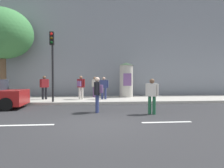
{
  "coord_description": "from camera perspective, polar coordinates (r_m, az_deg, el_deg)",
  "views": [
    {
      "loc": [
        -0.2,
        -6.91,
        1.57
      ],
      "look_at": [
        0.64,
        2.0,
        1.3
      ],
      "focal_mm": 32.54,
      "sensor_mm": 36.0,
      "label": 1
    }
  ],
  "objects": [
    {
      "name": "ground_plane",
      "position": [
        7.09,
        -3.7,
        -11.06
      ],
      "size": [
        80.0,
        80.0,
        0.0
      ],
      "primitive_type": "plane",
      "color": "#2B2B2D"
    },
    {
      "name": "sidewalk_curb",
      "position": [
        13.99,
        -4.53,
        -4.4
      ],
      "size": [
        36.0,
        4.0,
        0.15
      ],
      "primitive_type": "cube",
      "color": "#B2ADA3",
      "rests_on": "ground_plane"
    },
    {
      "name": "lane_markings",
      "position": [
        7.09,
        -3.7,
        -11.03
      ],
      "size": [
        25.8,
        0.16,
        0.01
      ],
      "color": "silver",
      "rests_on": "ground_plane"
    },
    {
      "name": "building_backdrop",
      "position": [
        19.11,
        -4.79,
        10.08
      ],
      "size": [
        36.0,
        5.0,
        8.69
      ],
      "primitive_type": "cube",
      "color": "gray",
      "rests_on": "ground_plane"
    },
    {
      "name": "traffic_light",
      "position": [
        12.45,
        -16.46,
        7.83
      ],
      "size": [
        0.24,
        0.45,
        4.08
      ],
      "color": "black",
      "rests_on": "sidewalk_curb"
    },
    {
      "name": "poster_column",
      "position": [
        15.17,
        4.02,
        1.27
      ],
      "size": [
        1.09,
        1.09,
        2.56
      ],
      "color": "#B2ADA3",
      "rests_on": "sidewalk_curb"
    },
    {
      "name": "street_tree",
      "position": [
        16.67,
        -28.41,
        12.29
      ],
      "size": [
        4.19,
        4.19,
        6.34
      ],
      "color": "brown",
      "rests_on": "sidewalk_curb"
    },
    {
      "name": "pedestrian_with_backpack",
      "position": [
        8.9,
        11.16,
        -2.72
      ],
      "size": [
        0.51,
        0.39,
        1.54
      ],
      "color": "#1E5938",
      "rests_on": "ground_plane"
    },
    {
      "name": "pedestrian_near_pole",
      "position": [
        9.2,
        -4.05,
        -2.04
      ],
      "size": [
        0.42,
        0.67,
        1.61
      ],
      "color": "navy",
      "rests_on": "ground_plane"
    },
    {
      "name": "pedestrian_tallest",
      "position": [
        14.14,
        -18.48,
        -0.44
      ],
      "size": [
        0.54,
        0.41,
        1.56
      ],
      "color": "black",
      "rests_on": "sidewalk_curb"
    },
    {
      "name": "pedestrian_in_light_jacket",
      "position": [
        13.45,
        -2.31,
        -0.68
      ],
      "size": [
        0.6,
        0.32,
        1.48
      ],
      "color": "navy",
      "rests_on": "sidewalk_curb"
    },
    {
      "name": "pedestrian_in_dark_shirt",
      "position": [
        14.82,
        -4.87,
        -0.4
      ],
      "size": [
        0.43,
        0.51,
        1.5
      ],
      "color": "#724C84",
      "rests_on": "sidewalk_curb"
    },
    {
      "name": "pedestrian_with_bag",
      "position": [
        13.62,
        -8.78,
        -0.36
      ],
      "size": [
        0.54,
        0.51,
        1.56
      ],
      "color": "silver",
      "rests_on": "sidewalk_curb"
    }
  ]
}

